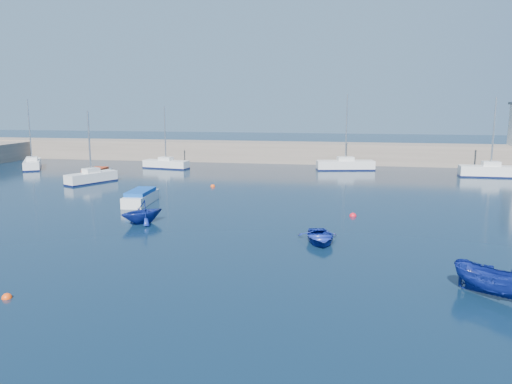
% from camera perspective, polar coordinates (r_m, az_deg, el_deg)
% --- Properties ---
extents(ground, '(220.00, 220.00, 0.00)m').
position_cam_1_polar(ground, '(21.95, -3.99, -10.81)').
color(ground, '#0B1D30').
rests_on(ground, ground).
extents(back_wall, '(96.00, 4.50, 2.60)m').
position_cam_1_polar(back_wall, '(66.35, 5.89, 4.49)').
color(back_wall, '#796A5C').
rests_on(back_wall, ground).
extents(sailboat_3, '(3.57, 5.33, 7.05)m').
position_cam_1_polar(sailboat_3, '(51.75, -18.30, 1.62)').
color(sailboat_3, silver).
rests_on(sailboat_3, ground).
extents(sailboat_4, '(4.79, 6.27, 8.21)m').
position_cam_1_polar(sailboat_4, '(65.95, -24.20, 2.95)').
color(sailboat_4, silver).
rests_on(sailboat_4, ground).
extents(sailboat_5, '(5.76, 2.49, 7.39)m').
position_cam_1_polar(sailboat_5, '(61.15, -10.24, 3.18)').
color(sailboat_5, silver).
rests_on(sailboat_5, ground).
extents(sailboat_6, '(6.92, 3.24, 8.78)m').
position_cam_1_polar(sailboat_6, '(59.79, 10.17, 3.09)').
color(sailboat_6, silver).
rests_on(sailboat_6, ground).
extents(sailboat_7, '(6.30, 1.80, 8.42)m').
position_cam_1_polar(sailboat_7, '(58.81, 25.21, 2.21)').
color(sailboat_7, silver).
rests_on(sailboat_7, ground).
extents(motorboat_1, '(1.89, 4.60, 1.10)m').
position_cam_1_polar(motorboat_1, '(40.18, -13.05, -0.58)').
color(motorboat_1, silver).
rests_on(motorboat_1, ground).
extents(motorboat_2, '(1.89, 4.70, 0.95)m').
position_cam_1_polar(motorboat_2, '(55.69, -17.86, 2.07)').
color(motorboat_2, silver).
rests_on(motorboat_2, ground).
extents(dinghy_center, '(2.88, 3.61, 0.67)m').
position_cam_1_polar(dinghy_center, '(28.64, 7.29, -5.11)').
color(dinghy_center, navy).
rests_on(dinghy_center, ground).
extents(dinghy_left, '(3.77, 3.81, 1.52)m').
position_cam_1_polar(dinghy_left, '(33.66, -12.90, -2.23)').
color(dinghy_left, navy).
rests_on(dinghy_left, ground).
extents(dinghy_right, '(3.54, 3.26, 1.36)m').
position_cam_1_polar(dinghy_right, '(22.73, 25.63, -9.26)').
color(dinghy_right, navy).
rests_on(dinghy_right, ground).
extents(buoy_0, '(0.42, 0.42, 0.42)m').
position_cam_1_polar(buoy_0, '(23.12, -26.58, -10.80)').
color(buoy_0, '#F8450D').
rests_on(buoy_0, ground).
extents(buoy_1, '(0.49, 0.49, 0.49)m').
position_cam_1_polar(buoy_1, '(35.60, 11.01, -2.74)').
color(buoy_1, red).
rests_on(buoy_1, ground).
extents(buoy_3, '(0.45, 0.45, 0.45)m').
position_cam_1_polar(buoy_3, '(47.30, -4.96, 0.61)').
color(buoy_3, '#F8450D').
rests_on(buoy_3, ground).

